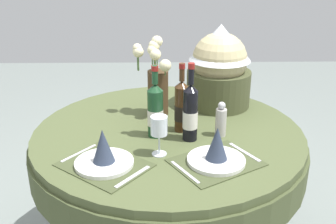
% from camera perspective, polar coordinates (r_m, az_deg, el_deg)
% --- Properties ---
extents(dining_table, '(1.33, 1.33, 0.77)m').
position_cam_1_polar(dining_table, '(1.99, 0.02, -6.00)').
color(dining_table, '#4C5633').
rests_on(dining_table, ground).
extents(place_setting_left, '(0.43, 0.41, 0.16)m').
position_cam_1_polar(place_setting_left, '(1.62, -9.23, -6.15)').
color(place_setting_left, '#41492B').
rests_on(place_setting_left, dining_table).
extents(place_setting_right, '(0.43, 0.40, 0.16)m').
position_cam_1_polar(place_setting_right, '(1.63, 7.00, -5.82)').
color(place_setting_right, '#41492B').
rests_on(place_setting_right, dining_table).
extents(flower_vase, '(0.19, 0.16, 0.41)m').
position_cam_1_polar(flower_vase, '(2.04, -1.68, 4.54)').
color(flower_vase, '#47331E').
rests_on(flower_vase, dining_table).
extents(wine_bottle_left, '(0.07, 0.07, 0.34)m').
position_cam_1_polar(wine_bottle_left, '(1.82, -1.83, 0.26)').
color(wine_bottle_left, '#194223').
rests_on(wine_bottle_left, dining_table).
extents(wine_bottle_centre, '(0.07, 0.07, 0.36)m').
position_cam_1_polar(wine_bottle_centre, '(1.78, 3.23, -0.03)').
color(wine_bottle_centre, black).
rests_on(wine_bottle_centre, dining_table).
extents(wine_bottle_right, '(0.07, 0.07, 0.33)m').
position_cam_1_polar(wine_bottle_right, '(1.87, 1.96, 0.86)').
color(wine_bottle_right, '#422814').
rests_on(wine_bottle_right, dining_table).
extents(wine_glass_left, '(0.07, 0.07, 0.18)m').
position_cam_1_polar(wine_glass_left, '(1.65, -1.30, -2.15)').
color(wine_glass_left, silver).
rests_on(wine_glass_left, dining_table).
extents(pepper_mill, '(0.05, 0.05, 0.17)m').
position_cam_1_polar(pepper_mill, '(1.86, 7.62, -1.22)').
color(pepper_mill, '#B7B2AD').
rests_on(pepper_mill, dining_table).
extents(gift_tub_back_right, '(0.35, 0.35, 0.45)m').
position_cam_1_polar(gift_tub_back_right, '(2.18, 7.40, 6.80)').
color(gift_tub_back_right, '#474C2D').
rests_on(gift_tub_back_right, dining_table).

